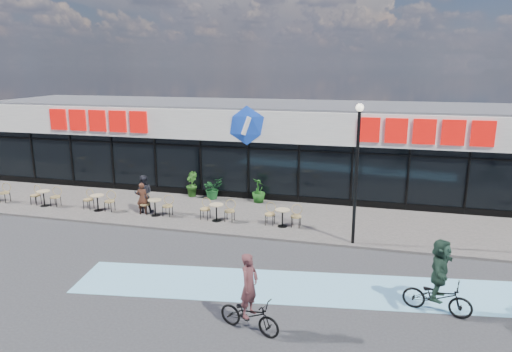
# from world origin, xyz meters

# --- Properties ---
(ground) EXTENTS (120.00, 120.00, 0.00)m
(ground) POSITION_xyz_m (0.00, 0.00, 0.00)
(ground) COLOR #28282B
(ground) RESTS_ON ground
(sidewalk) EXTENTS (44.00, 5.00, 0.10)m
(sidewalk) POSITION_xyz_m (0.00, 4.50, 0.05)
(sidewalk) COLOR #5C5551
(sidewalk) RESTS_ON ground
(bike_lane) EXTENTS (14.17, 4.13, 0.01)m
(bike_lane) POSITION_xyz_m (4.00, -1.50, 0.01)
(bike_lane) COLOR #6CACCC
(bike_lane) RESTS_ON ground
(building) EXTENTS (30.60, 6.57, 4.75)m
(building) POSITION_xyz_m (-0.00, 9.93, 2.34)
(building) COLOR black
(building) RESTS_ON ground
(lamp_post) EXTENTS (0.28, 0.28, 5.20)m
(lamp_post) POSITION_xyz_m (5.33, 2.30, 3.19)
(lamp_post) COLOR black
(lamp_post) RESTS_ON sidewalk
(bistro_set_1) EXTENTS (1.54, 0.62, 0.90)m
(bistro_set_1) POSITION_xyz_m (-9.06, 3.49, 0.56)
(bistro_set_1) COLOR tan
(bistro_set_1) RESTS_ON sidewalk
(bistro_set_2) EXTENTS (1.54, 0.62, 0.90)m
(bistro_set_2) POSITION_xyz_m (-6.19, 3.49, 0.56)
(bistro_set_2) COLOR tan
(bistro_set_2) RESTS_ON sidewalk
(bistro_set_3) EXTENTS (1.54, 0.62, 0.90)m
(bistro_set_3) POSITION_xyz_m (-3.32, 3.49, 0.56)
(bistro_set_3) COLOR tan
(bistro_set_3) RESTS_ON sidewalk
(bistro_set_4) EXTENTS (1.54, 0.62, 0.90)m
(bistro_set_4) POSITION_xyz_m (-0.45, 3.49, 0.56)
(bistro_set_4) COLOR tan
(bistro_set_4) RESTS_ON sidewalk
(bistro_set_5) EXTENTS (1.54, 0.62, 0.90)m
(bistro_set_5) POSITION_xyz_m (2.42, 3.49, 0.56)
(bistro_set_5) COLOR tan
(bistro_set_5) RESTS_ON sidewalk
(potted_plant_left) EXTENTS (0.86, 0.88, 1.25)m
(potted_plant_left) POSITION_xyz_m (-2.93, 6.69, 0.73)
(potted_plant_left) COLOR #1E4614
(potted_plant_left) RESTS_ON sidewalk
(potted_plant_mid) EXTENTS (1.25, 1.28, 1.08)m
(potted_plant_mid) POSITION_xyz_m (-1.74, 6.51, 0.64)
(potted_plant_mid) COLOR #14471C
(potted_plant_mid) RESTS_ON sidewalk
(potted_plant_right) EXTENTS (0.94, 0.94, 1.19)m
(potted_plant_right) POSITION_xyz_m (0.63, 6.50, 0.69)
(potted_plant_right) COLOR #174513
(potted_plant_right) RESTS_ON sidewalk
(patron_left) EXTENTS (0.59, 0.45, 1.44)m
(patron_left) POSITION_xyz_m (-3.98, 3.51, 0.82)
(patron_left) COLOR #3D2016
(patron_left) RESTS_ON sidewalk
(patron_right) EXTENTS (1.02, 0.93, 1.71)m
(patron_right) POSITION_xyz_m (-4.04, 3.76, 0.95)
(patron_right) COLOR black
(patron_right) RESTS_ON sidewalk
(cyclist_a) EXTENTS (1.92, 1.65, 2.15)m
(cyclist_a) POSITION_xyz_m (7.77, -2.03, 0.93)
(cyclist_a) COLOR black
(cyclist_a) RESTS_ON ground
(cyclist_c) EXTENTS (1.83, 1.07, 2.11)m
(cyclist_c) POSITION_xyz_m (3.03, -4.14, 0.70)
(cyclist_c) COLOR black
(cyclist_c) RESTS_ON ground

